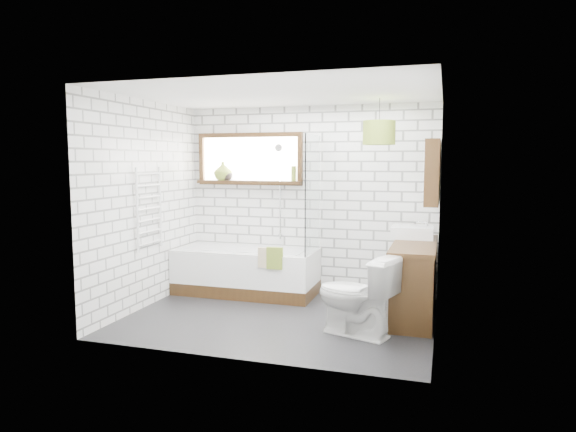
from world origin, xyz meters
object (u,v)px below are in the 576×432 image
(basin, at_px, (413,232))
(toilet, at_px, (355,295))
(vanity, at_px, (415,280))
(bathtub, at_px, (246,271))
(pendant, at_px, (379,133))

(basin, height_order, toilet, basin)
(vanity, bearing_deg, basin, 98.80)
(bathtub, relative_size, toilet, 2.24)
(pendant, bearing_deg, basin, 27.39)
(toilet, bearing_deg, pendant, -166.59)
(vanity, height_order, toilet, vanity)
(bathtub, bearing_deg, vanity, -9.89)
(bathtub, relative_size, basin, 3.82)
(basin, xyz_separation_m, pendant, (-0.40, -0.21, 1.18))
(bathtub, distance_m, vanity, 2.26)
(basin, bearing_deg, bathtub, -179.98)
(vanity, relative_size, basin, 3.03)
(basin, bearing_deg, toilet, -111.33)
(toilet, height_order, pendant, pendant)
(bathtub, xyz_separation_m, basin, (2.16, 0.00, 0.62))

